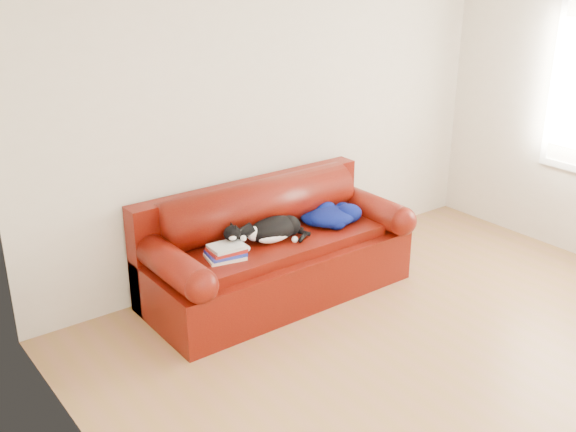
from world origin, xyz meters
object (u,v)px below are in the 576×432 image
Objects in this scene: sofa_base at (277,267)px; book_stack at (226,252)px; cat at (273,230)px; blanket at (332,215)px.

book_stack reaches higher than sofa_base.
cat is at bearing 5.89° from book_stack.
blanket is at bearing -4.79° from sofa_base.
blanket is (0.52, -0.04, 0.33)m from sofa_base.
sofa_base is 0.62m from blanket.
sofa_base is 4.30× the size of blanket.
cat is 0.59m from blanket.
sofa_base is 0.62m from book_stack.
cat is (-0.07, -0.05, 0.35)m from sofa_base.
sofa_base is 0.36m from cat.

